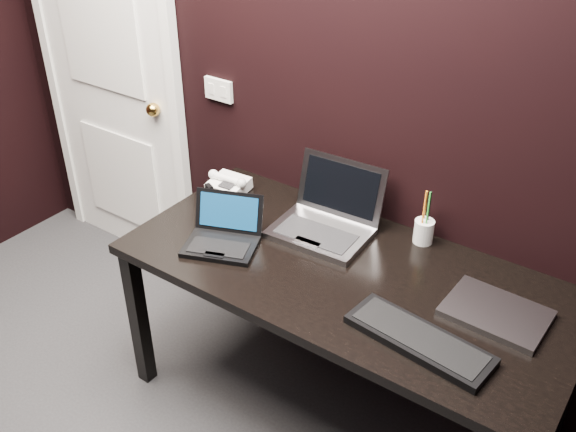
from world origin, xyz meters
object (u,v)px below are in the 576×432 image
Objects in this scene: netbook at (223,236)px; closed_laptop at (496,313)px; door at (109,75)px; desk_phone at (229,184)px; silver_laptop at (326,220)px; mobile_phone at (209,197)px; ext_keyboard at (419,339)px; desk at (345,286)px; pen_cup at (424,230)px.

netbook is 1.02× the size of closed_laptop.
door reaches higher than desk_phone.
mobile_phone is at bearing -168.17° from silver_laptop.
ext_keyboard is 1.45× the size of closed_laptop.
desk is 7.42× the size of pen_cup.
closed_laptop reaches higher than desk.
netbook is 0.88× the size of silver_laptop.
door is at bearing 167.18° from desk.
desk_phone is (-0.73, 0.20, 0.11)m from desk.
mobile_phone is (-0.53, -0.11, -0.02)m from silver_laptop.
ext_keyboard is at bearing -66.16° from pen_cup.
netbook is 1.05m from closed_laptop.
pen_cup reaches higher than desk.
pen_cup is (0.89, 0.26, 0.02)m from mobile_phone.
pen_cup is (-0.24, 0.54, 0.04)m from ext_keyboard.
ext_keyboard is at bearing -119.78° from closed_laptop.
pen_cup is at bearing 8.46° from desk_phone.
silver_laptop is (1.45, -0.20, -0.25)m from door.
pen_cup reaches higher than mobile_phone.
pen_cup is (0.36, 0.15, 0.00)m from silver_laptop.
ext_keyboard is (0.87, -0.07, -0.02)m from netbook.
silver_laptop is 0.76m from closed_laptop.
ext_keyboard is (0.59, -0.38, -0.03)m from silver_laptop.
netbook is at bearing -131.82° from silver_laptop.
silver_laptop is 4.37× the size of mobile_phone.
netbook is at bearing -168.94° from closed_laptop.
silver_laptop is 1.98× the size of desk_phone.
desk_phone is (-0.53, 0.02, -0.01)m from silver_laptop.
closed_laptop is at bearing -7.94° from door.
door is 5.39× the size of silver_laptop.
desk_phone is 0.13m from mobile_phone.
desk_phone is at bearing 160.18° from ext_keyboard.
pen_cup is at bearing 36.12° from netbook.
desk_phone is (-0.25, 0.33, -0.00)m from netbook.
door is 2.14m from ext_keyboard.
mobile_phone is (-0.73, 0.07, 0.11)m from desk.
closed_laptop is 1.49× the size of pen_cup.
silver_laptop is 0.80× the size of ext_keyboard.
silver_laptop is (-0.20, 0.18, 0.13)m from desk.
silver_laptop reaches higher than mobile_phone.
netbook is (1.17, -0.51, -0.27)m from door.
door is at bearing 172.29° from silver_laptop.
desk is at bearing -41.42° from silver_laptop.
pen_cup reaches higher than ext_keyboard.
closed_laptop is (1.03, 0.20, -0.02)m from netbook.
door is at bearing 178.64° from pen_cup.
netbook reaches higher than closed_laptop.
closed_laptop is 3.76× the size of mobile_phone.
desk is 18.69× the size of mobile_phone.
netbook is at bearing 175.37° from ext_keyboard.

